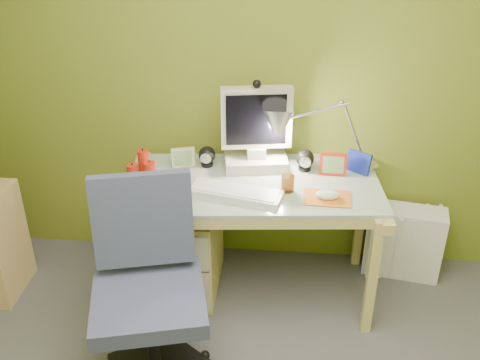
# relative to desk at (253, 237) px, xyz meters

# --- Properties ---
(wall_back) EXTENTS (3.20, 0.01, 2.40)m
(wall_back) POSITION_rel_desk_xyz_m (-0.05, 0.37, 0.84)
(wall_back) COLOR olive
(wall_back) RESTS_ON floor
(desk) EXTENTS (1.39, 0.79, 0.71)m
(desk) POSITION_rel_desk_xyz_m (0.00, 0.00, 0.00)
(desk) COLOR tan
(desk) RESTS_ON floor
(monitor) EXTENTS (0.41, 0.28, 0.52)m
(monitor) POSITION_rel_desk_xyz_m (-0.00, 0.18, 0.62)
(monitor) COLOR #B6B3A4
(monitor) RESTS_ON desk
(speaker_left) EXTENTS (0.10, 0.10, 0.11)m
(speaker_left) POSITION_rel_desk_xyz_m (-0.27, 0.16, 0.41)
(speaker_left) COLOR black
(speaker_left) RESTS_ON desk
(speaker_right) EXTENTS (0.12, 0.12, 0.12)m
(speaker_right) POSITION_rel_desk_xyz_m (0.27, 0.16, 0.42)
(speaker_right) COLOR black
(speaker_right) RESTS_ON desk
(keyboard) EXTENTS (0.49, 0.25, 0.02)m
(keyboard) POSITION_rel_desk_xyz_m (-0.08, -0.14, 0.37)
(keyboard) COLOR white
(keyboard) RESTS_ON desk
(mousepad) EXTENTS (0.24, 0.17, 0.01)m
(mousepad) POSITION_rel_desk_xyz_m (0.38, -0.14, 0.36)
(mousepad) COLOR orange
(mousepad) RESTS_ON desk
(mouse) EXTENTS (0.13, 0.09, 0.04)m
(mouse) POSITION_rel_desk_xyz_m (0.38, -0.14, 0.38)
(mouse) COLOR white
(mouse) RESTS_ON mousepad
(amber_tumbler) EXTENTS (0.08, 0.08, 0.09)m
(amber_tumbler) POSITION_rel_desk_xyz_m (0.18, -0.08, 0.40)
(amber_tumbler) COLOR brown
(amber_tumbler) RESTS_ON desk
(candle_cluster) EXTENTS (0.21, 0.19, 0.13)m
(candle_cluster) POSITION_rel_desk_xyz_m (-0.60, 0.01, 0.42)
(candle_cluster) COLOR red
(candle_cluster) RESTS_ON desk
(photo_frame_red) EXTENTS (0.15, 0.03, 0.12)m
(photo_frame_red) POSITION_rel_desk_xyz_m (0.42, 0.12, 0.42)
(photo_frame_red) COLOR red
(photo_frame_red) RESTS_ON desk
(photo_frame_blue) EXTENTS (0.12, 0.09, 0.12)m
(photo_frame_blue) POSITION_rel_desk_xyz_m (0.56, 0.16, 0.42)
(photo_frame_blue) COLOR #16269C
(photo_frame_blue) RESTS_ON desk
(photo_frame_green) EXTENTS (0.13, 0.05, 0.11)m
(photo_frame_green) POSITION_rel_desk_xyz_m (-0.40, 0.14, 0.41)
(photo_frame_green) COLOR #B3C185
(photo_frame_green) RESTS_ON desk
(desk_lamp) EXTENTS (0.60, 0.37, 0.60)m
(desk_lamp) POSITION_rel_desk_xyz_m (0.45, 0.18, 0.66)
(desk_lamp) COLOR silver
(desk_lamp) RESTS_ON desk
(task_chair) EXTENTS (0.68, 0.68, 1.01)m
(task_chair) POSITION_rel_desk_xyz_m (-0.42, -0.71, 0.15)
(task_chair) COLOR #3C4263
(task_chair) RESTS_ON floor
(radiator) EXTENTS (0.47, 0.25, 0.44)m
(radiator) POSITION_rel_desk_xyz_m (0.89, 0.23, -0.14)
(radiator) COLOR white
(radiator) RESTS_ON floor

